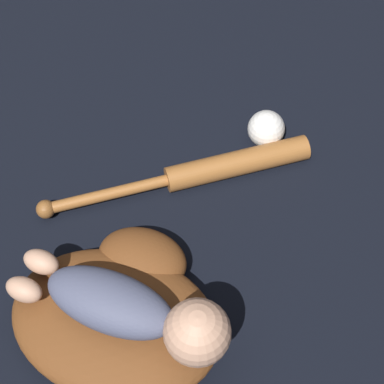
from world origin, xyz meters
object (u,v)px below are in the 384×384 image
Objects in this scene: baby_figure at (137,311)px; baseball at (266,129)px; baseball_glove at (120,311)px; baseball_bat at (211,170)px.

baseball is (0.13, 0.48, -0.08)m from baby_figure.
baseball is at bearing 69.11° from baseball_glove.
baby_figure is (0.04, -0.03, 0.08)m from baseball_glove.
baseball is at bearing 75.01° from baby_figure.
baseball_bat is at bearing 75.96° from baseball_glove.
baseball_glove is 1.01× the size of baby_figure.
baseball is at bearing 52.95° from baseball_bat.
baseball_bat is at bearing 83.76° from baby_figure.
baby_figure reaches higher than baseball.
baby_figure is 0.37m from baseball_bat.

